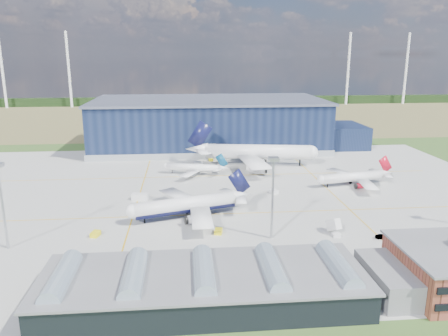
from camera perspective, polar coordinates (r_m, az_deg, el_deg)
ground at (r=149.05m, az=0.15°, el=-4.66°), size 600.00×600.00×0.00m
apron at (r=158.48m, az=-0.18°, el=-3.46°), size 220.00×160.00×0.08m
farmland at (r=363.64m, az=-3.12°, el=6.84°), size 600.00×220.00×0.01m
treeline at (r=442.57m, az=-3.53°, el=8.75°), size 600.00×8.00×8.00m
hangar at (r=238.39m, az=-1.32°, el=5.55°), size 145.00×62.00×26.10m
glass_concourse at (r=92.37m, az=-0.35°, el=-14.93°), size 78.00×23.00×8.60m
light_mast_west at (r=124.27m, az=-27.14°, el=-2.82°), size 2.60×2.60×23.00m
light_mast_center at (r=117.45m, az=6.40°, el=-2.20°), size 2.60×2.60×23.00m
airliner_navy at (r=134.93m, az=-5.06°, el=-3.79°), size 51.49×50.89×13.50m
airliner_red at (r=174.53m, az=16.41°, el=-0.54°), size 38.20×37.62×10.72m
airliner_widebody at (r=197.85m, az=4.51°, el=3.11°), size 69.02×67.93×19.71m
airliner_regional at (r=183.77m, az=-4.15°, el=0.55°), size 34.86×34.42×9.32m
gse_tug_a at (r=128.21m, az=-16.45°, el=-8.27°), size 2.71×3.63×1.35m
gse_tug_b at (r=124.81m, az=-0.73°, el=-8.28°), size 2.63×3.41×1.32m
gse_van_a at (r=154.87m, az=-10.93°, el=-3.72°), size 5.77×3.19×2.39m
gse_cart_a at (r=160.42m, az=6.50°, el=-3.07°), size 3.30×3.94×1.46m
gse_van_b at (r=191.28m, az=3.78°, el=0.05°), size 5.64×4.91×2.39m
gse_tug_c at (r=208.16m, az=-1.75°, el=1.14°), size 2.20×3.30×1.38m
gse_van_c at (r=110.21m, az=8.21°, el=-11.42°), size 5.17×3.50×2.27m
airstair at (r=128.62m, az=14.09°, el=-7.61°), size 3.17×5.17×3.09m
car_a at (r=105.93m, az=6.02°, el=-12.84°), size 3.44×2.15×1.09m
car_b at (r=128.86m, az=20.00°, el=-8.47°), size 4.08×2.35×1.27m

